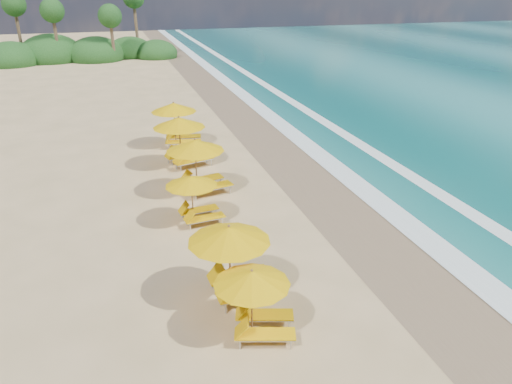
# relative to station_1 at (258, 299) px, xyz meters

# --- Properties ---
(ground) EXTENTS (160.00, 160.00, 0.00)m
(ground) POSITION_rel_station_1_xyz_m (1.89, 6.43, -1.14)
(ground) COLOR tan
(ground) RESTS_ON ground
(wet_sand) EXTENTS (4.00, 160.00, 0.01)m
(wet_sand) POSITION_rel_station_1_xyz_m (5.89, 6.43, -1.13)
(wet_sand) COLOR #80694C
(wet_sand) RESTS_ON ground
(surf_foam) EXTENTS (4.00, 160.00, 0.01)m
(surf_foam) POSITION_rel_station_1_xyz_m (8.59, 6.43, -1.11)
(surf_foam) COLOR white
(surf_foam) RESTS_ON ground
(station_1) EXTENTS (2.55, 2.48, 2.03)m
(station_1) POSITION_rel_station_1_xyz_m (0.00, 0.00, 0.00)
(station_1) COLOR olive
(station_1) RESTS_ON ground
(station_2) EXTENTS (2.69, 2.51, 2.42)m
(station_2) POSITION_rel_station_1_xyz_m (-0.11, 1.83, 0.22)
(station_2) COLOR olive
(station_2) RESTS_ON ground
(station_3) EXTENTS (2.34, 2.20, 2.02)m
(station_3) POSITION_rel_station_1_xyz_m (-0.36, 6.93, -0.01)
(station_3) COLOR olive
(station_3) RESTS_ON ground
(station_4) EXTENTS (3.10, 2.98, 2.54)m
(station_4) POSITION_rel_station_1_xyz_m (0.35, 9.73, 0.29)
(station_4) COLOR olive
(station_4) RESTS_ON ground
(station_5) EXTENTS (3.28, 3.19, 2.62)m
(station_5) POSITION_rel_station_1_xyz_m (0.20, 13.32, 0.33)
(station_5) COLOR olive
(station_5) RESTS_ON ground
(station_6) EXTENTS (3.03, 2.89, 2.55)m
(station_6) POSITION_rel_station_1_xyz_m (0.41, 16.61, 0.29)
(station_6) COLOR olive
(station_6) RESTS_ON ground
(treeline) EXTENTS (25.80, 8.80, 9.74)m
(treeline) POSITION_rel_station_1_xyz_m (-8.05, 51.95, -0.14)
(treeline) COLOR #163D14
(treeline) RESTS_ON ground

